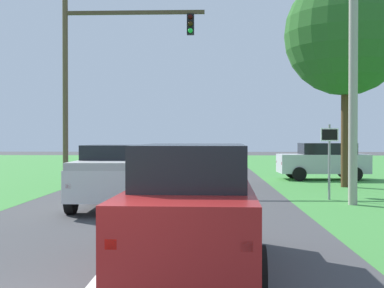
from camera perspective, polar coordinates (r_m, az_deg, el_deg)
name	(u,v)px	position (r m, az deg, el deg)	size (l,w,h in m)	color
ground_plane	(154,208)	(15.38, -4.25, -7.16)	(120.00, 120.00, 0.00)	#424244
red_suv_near	(192,204)	(8.15, 0.03, -6.80)	(2.21, 4.76, 2.00)	maroon
pickup_truck_lead	(117,175)	(15.56, -8.43, -3.48)	(2.36, 5.18, 1.89)	silver
traffic_light	(99,65)	(23.28, -10.46, 8.71)	(6.37, 0.40, 8.28)	brown
keep_moving_sign	(329,152)	(17.71, 15.20, -0.83)	(0.60, 0.09, 2.56)	gray
oak_tree_right	(346,35)	(22.94, 16.90, 11.69)	(5.19, 5.19, 9.10)	#4C351E
crossing_suv_far	(323,160)	(26.28, 14.57, -1.80)	(4.43, 2.17, 1.83)	silver
utility_pole_right	(353,46)	(16.86, 17.69, 10.50)	(0.28, 0.28, 9.96)	#9E998E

